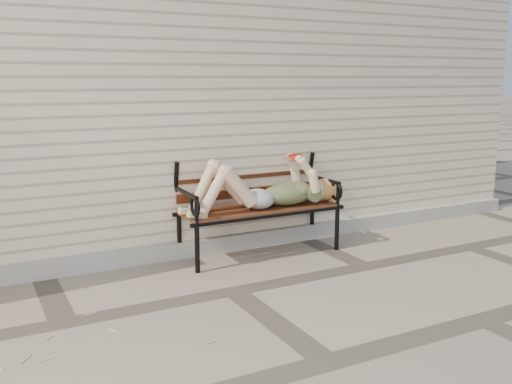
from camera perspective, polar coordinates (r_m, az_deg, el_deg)
ground at (r=4.41m, az=-2.18°, el=-9.88°), size 80.00×80.00×0.00m
house_wall at (r=6.95m, az=-13.13°, el=10.26°), size 8.00×4.00×3.00m
foundation_strip at (r=5.23m, az=-6.77°, el=-5.64°), size 8.00×0.10×0.15m
garden_bench at (r=5.24m, az=-0.09°, el=0.16°), size 1.60×0.64×1.04m
reading_woman at (r=5.13m, az=0.70°, el=0.31°), size 1.51×0.34×0.48m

